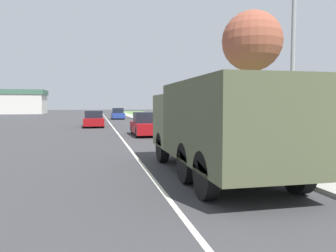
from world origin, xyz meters
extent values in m
plane|color=#38383A|center=(0.00, 40.00, 0.00)|extent=(180.00, 180.00, 0.00)
cube|color=silver|center=(0.00, 40.00, 0.00)|extent=(0.12, 120.00, 0.00)
cube|color=#9E9B93|center=(4.50, 40.00, 0.06)|extent=(1.80, 120.00, 0.12)
cube|color=#56843D|center=(8.90, 40.00, 0.01)|extent=(7.00, 120.00, 0.02)
cube|color=#606647|center=(1.93, 11.59, 1.51)|extent=(2.57, 2.02, 1.87)
cube|color=#4C5138|center=(1.93, 7.98, 1.64)|extent=(2.57, 5.20, 2.15)
cube|color=#606647|center=(1.93, 5.43, 0.92)|extent=(2.44, 0.10, 0.60)
cube|color=red|center=(0.97, 5.41, 1.12)|extent=(0.12, 0.06, 0.12)
cube|color=red|center=(2.89, 5.41, 1.12)|extent=(0.12, 0.06, 0.12)
cylinder|color=black|center=(0.80, 11.49, 0.54)|extent=(0.30, 1.08, 1.08)
cylinder|color=black|center=(3.07, 11.49, 0.54)|extent=(0.30, 1.08, 1.08)
cylinder|color=black|center=(0.80, 6.68, 0.54)|extent=(0.30, 1.08, 1.08)
cylinder|color=black|center=(3.07, 6.68, 0.54)|extent=(0.30, 1.08, 1.08)
cylinder|color=black|center=(0.80, 8.24, 0.54)|extent=(0.30, 1.08, 1.08)
cylinder|color=black|center=(3.07, 8.24, 0.54)|extent=(0.30, 1.08, 1.08)
cube|color=maroon|center=(1.80, 21.80, 0.52)|extent=(1.78, 4.24, 0.69)
cube|color=black|center=(1.80, 21.88, 1.22)|extent=(1.57, 1.91, 0.71)
cylinder|color=black|center=(1.01, 23.16, 0.32)|extent=(0.20, 0.64, 0.64)
cylinder|color=black|center=(2.59, 23.16, 0.32)|extent=(0.20, 0.64, 0.64)
cylinder|color=black|center=(1.01, 20.44, 0.32)|extent=(0.20, 0.64, 0.64)
cylinder|color=black|center=(2.59, 20.44, 0.32)|extent=(0.20, 0.64, 0.64)
cube|color=maroon|center=(-1.71, 31.30, 0.50)|extent=(1.81, 4.76, 0.65)
cube|color=black|center=(-1.71, 31.40, 1.17)|extent=(1.60, 2.14, 0.68)
cylinder|color=black|center=(-2.51, 32.83, 0.32)|extent=(0.20, 0.64, 0.64)
cylinder|color=black|center=(-0.90, 32.83, 0.32)|extent=(0.20, 0.64, 0.64)
cylinder|color=black|center=(-2.51, 29.78, 0.32)|extent=(0.20, 0.64, 0.64)
cylinder|color=black|center=(-0.90, 29.78, 0.32)|extent=(0.20, 0.64, 0.64)
cube|color=navy|center=(1.57, 46.90, 0.52)|extent=(1.72, 4.05, 0.69)
cube|color=black|center=(1.57, 46.98, 1.22)|extent=(1.52, 1.82, 0.71)
cylinder|color=black|center=(0.81, 48.19, 0.32)|extent=(0.20, 0.64, 0.64)
cylinder|color=black|center=(2.33, 48.19, 0.32)|extent=(0.20, 0.64, 0.64)
cylinder|color=black|center=(0.81, 45.60, 0.32)|extent=(0.20, 0.64, 0.64)
cylinder|color=black|center=(2.33, 45.60, 0.32)|extent=(0.20, 0.64, 0.64)
cube|color=silver|center=(8.11, 12.70, 0.66)|extent=(2.03, 5.18, 0.83)
cube|color=black|center=(8.11, 14.20, 1.45)|extent=(1.87, 2.17, 0.73)
cube|color=silver|center=(8.11, 11.61, 1.14)|extent=(2.03, 3.00, 0.12)
cylinder|color=black|center=(7.22, 14.41, 0.40)|extent=(0.24, 0.76, 0.76)
cylinder|color=black|center=(9.01, 14.41, 0.40)|extent=(0.24, 0.76, 0.76)
cylinder|color=black|center=(7.22, 10.99, 0.40)|extent=(0.24, 0.76, 0.76)
cylinder|color=gray|center=(4.75, 9.56, 3.38)|extent=(0.14, 0.14, 6.52)
cylinder|color=brown|center=(9.32, 21.51, 2.70)|extent=(0.30, 0.30, 5.37)
sphere|color=brown|center=(9.32, 21.51, 6.56)|extent=(4.25, 4.25, 4.25)
cube|color=beige|center=(-20.48, 78.37, 2.12)|extent=(15.48, 8.31, 4.23)
cube|color=#3D6651|center=(-20.48, 78.37, 4.76)|extent=(16.10, 8.64, 1.06)
camera|label=1|loc=(-1.57, -0.08, 2.10)|focal=35.00mm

